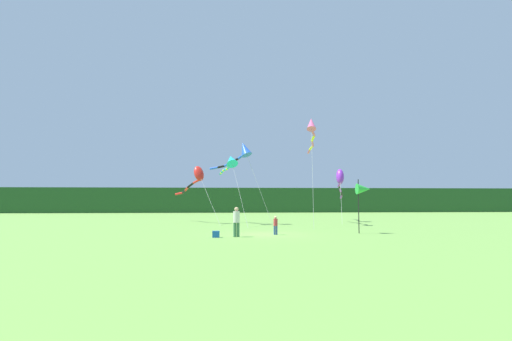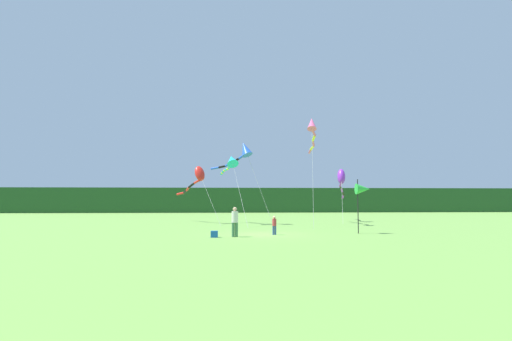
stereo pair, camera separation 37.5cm
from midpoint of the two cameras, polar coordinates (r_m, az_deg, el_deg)
name	(u,v)px [view 2 (the right image)]	position (r m, az deg, el deg)	size (l,w,h in m)	color
ground_plane	(263,234)	(25.91, 1.38, -8.79)	(120.00, 120.00, 0.00)	#6B9E42
distant_treeline	(240,200)	(70.74, -2.11, -4.11)	(108.00, 2.97, 4.16)	#234C23
person_adult	(235,220)	(24.09, -2.48, -6.86)	(0.38, 0.38, 1.71)	#3F724C
person_child	(274,224)	(25.56, 2.96, -7.41)	(0.25, 0.25, 1.14)	#334C8C
cooler_box	(214,234)	(23.87, -5.32, -8.73)	(0.41, 0.33, 0.37)	#1959B2
banner_flag_pole	(363,189)	(27.44, 14.89, -2.54)	(0.90, 0.70, 3.45)	black
kite_red	(197,177)	(38.53, -7.83, -0.87)	(4.65, 8.26, 5.35)	#B2B2B2
kite_cyan	(231,161)	(36.49, -3.14, 1.28)	(2.27, 7.80, 6.33)	#B2B2B2
kite_rainbow	(312,129)	(36.32, 8.02, 5.69)	(1.90, 10.19, 9.28)	#B2B2B2
kite_purple	(341,179)	(41.79, 11.93, -1.12)	(2.60, 8.84, 5.37)	#B2B2B2
kite_blue	(243,151)	(37.02, -1.53, 2.73)	(5.45, 5.52, 7.46)	#B2B2B2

